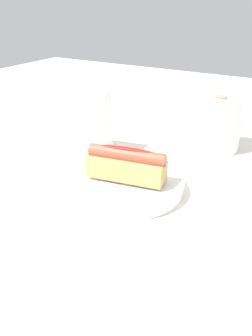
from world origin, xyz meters
name	(u,v)px	position (x,y,z in m)	size (l,w,h in m)	color
ground_plane	(123,193)	(0.00, 0.00, 0.00)	(2.40, 2.40, 0.00)	silver
serving_bowl	(126,183)	(0.00, 0.01, 0.02)	(0.23, 0.23, 0.03)	white
hotdog_front	(126,164)	(0.00, 0.01, 0.06)	(0.16, 0.07, 0.06)	tan
water_glass	(239,200)	(0.22, 0.02, 0.04)	(0.07, 0.07, 0.09)	white
paper_towel_roll	(218,124)	(0.08, 0.31, 0.07)	(0.11, 0.11, 0.13)	white
napkin_box	(88,122)	(-0.18, 0.14, 0.07)	(0.11, 0.04, 0.15)	white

